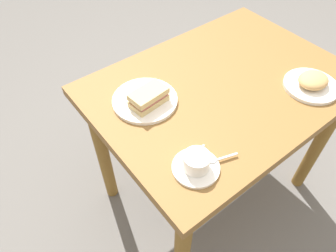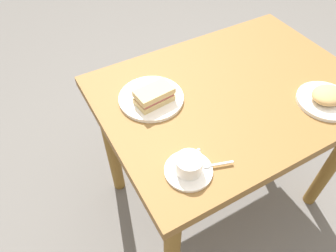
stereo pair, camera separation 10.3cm
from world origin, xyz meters
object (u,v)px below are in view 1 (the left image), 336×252
object	(u,v)px
side_plate	(311,86)
dining_table	(220,106)
coffee_cup	(197,161)
coffee_saucer	(196,168)
sandwich_plate	(145,100)
sandwich_front	(149,97)
spoon	(219,159)

from	to	relation	value
side_plate	dining_table	bearing A→B (deg)	138.44
side_plate	coffee_cup	bearing A→B (deg)	-178.83
coffee_saucer	coffee_cup	xyz separation A→B (m)	(0.00, 0.00, 0.03)
coffee_cup	sandwich_plate	bearing A→B (deg)	82.27
sandwich_front	coffee_saucer	size ratio (longest dim) A/B	0.96
sandwich_plate	spoon	xyz separation A→B (m)	(0.03, -0.36, 0.01)
sandwich_plate	coffee_cup	size ratio (longest dim) A/B	2.36
spoon	side_plate	size ratio (longest dim) A/B	0.47
coffee_cup	spoon	bearing A→B (deg)	-18.39
coffee_saucer	spoon	size ratio (longest dim) A/B	1.52
sandwich_plate	side_plate	distance (m)	0.64
sandwich_front	coffee_cup	distance (m)	0.31
coffee_cup	side_plate	size ratio (longest dim) A/B	0.49
side_plate	spoon	bearing A→B (deg)	-176.09
sandwich_plate	sandwich_front	xyz separation A→B (m)	(-0.00, -0.03, 0.04)
sandwich_front	spoon	bearing A→B (deg)	-85.44
coffee_saucer	coffee_cup	size ratio (longest dim) A/B	1.45
sandwich_front	coffee_saucer	bearing A→B (deg)	-98.45
coffee_saucer	spoon	world-z (taller)	spoon
sandwich_front	coffee_cup	size ratio (longest dim) A/B	1.39
dining_table	coffee_saucer	distance (m)	0.44
sandwich_front	coffee_cup	world-z (taller)	sandwich_front
dining_table	sandwich_plate	size ratio (longest dim) A/B	4.25
sandwich_plate	side_plate	size ratio (longest dim) A/B	1.16
sandwich_plate	sandwich_front	size ratio (longest dim) A/B	1.69
coffee_saucer	side_plate	size ratio (longest dim) A/B	0.71
coffee_saucer	dining_table	bearing A→B (deg)	33.92
dining_table	coffee_saucer	xyz separation A→B (m)	(-0.35, -0.23, 0.13)
dining_table	sandwich_plate	world-z (taller)	sandwich_plate
spoon	side_plate	world-z (taller)	spoon
coffee_saucer	side_plate	bearing A→B (deg)	1.23
coffee_saucer	side_plate	world-z (taller)	side_plate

